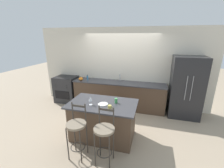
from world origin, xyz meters
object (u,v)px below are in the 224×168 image
refrigerator (186,88)px  dinner_plate (103,104)px  bar_stool_far (104,135)px  soap_bottle (87,78)px  coffee_mug (110,107)px  pumpkin_decoration (81,79)px  tumbler_cup (116,101)px  bar_stool_near (77,130)px  wine_glass (90,99)px  oven_range (67,89)px

refrigerator → dinner_plate: refrigerator is taller
bar_stool_far → soap_bottle: size_ratio=6.14×
coffee_mug → pumpkin_decoration: 2.41m
tumbler_cup → soap_bottle: bearing=132.0°
bar_stool_near → soap_bottle: bar_stool_near is taller
refrigerator → tumbler_cup: bearing=-138.1°
tumbler_cup → refrigerator: bearing=41.9°
bar_stool_far → pumpkin_decoration: size_ratio=7.61×
wine_glass → tumbler_cup: size_ratio=1.76×
refrigerator → pumpkin_decoration: bearing=-178.1°
dinner_plate → coffee_mug: size_ratio=2.11×
oven_range → coffee_mug: size_ratio=8.78×
tumbler_cup → soap_bottle: 2.17m
oven_range → pumpkin_decoration: pumpkin_decoration is taller
refrigerator → soap_bottle: 3.22m
bar_stool_near → tumbler_cup: bar_stool_near is taller
wine_glass → coffee_mug: wine_glass is taller
wine_glass → pumpkin_decoration: (-1.11, 1.72, -0.08)m
coffee_mug → soap_bottle: size_ratio=0.58×
dinner_plate → pumpkin_decoration: 2.14m
dinner_plate → wine_glass: (-0.27, -0.09, 0.13)m
coffee_mug → pumpkin_decoration: pumpkin_decoration is taller
oven_range → pumpkin_decoration: (0.70, -0.14, 0.49)m
dinner_plate → soap_bottle: (-1.19, 1.77, 0.07)m
bar_stool_near → coffee_mug: size_ratio=10.51×
wine_glass → dinner_plate: bearing=18.7°
coffee_mug → pumpkin_decoration: size_ratio=0.72×
oven_range → dinner_plate: 2.76m
refrigerator → bar_stool_near: bearing=-134.2°
bar_stool_far → dinner_plate: 0.79m
bar_stool_near → bar_stool_far: (0.57, -0.00, 0.00)m
wine_glass → tumbler_cup: bearing=24.6°
oven_range → soap_bottle: size_ratio=5.13×
refrigerator → coffee_mug: 2.65m
wine_glass → coffee_mug: (0.48, -0.08, -0.10)m
bar_stool_near → dinner_plate: bar_stool_near is taller
refrigerator → oven_range: bearing=179.6°
bar_stool_far → soap_bottle: (-1.44, 2.45, 0.36)m
bar_stool_near → coffee_mug: bar_stool_near is taller
bar_stool_far → tumbler_cup: (0.01, 0.84, 0.34)m
pumpkin_decoration → soap_bottle: bearing=35.2°
oven_range → tumbler_cup: (2.34, -1.62, 0.49)m
refrigerator → oven_range: refrigerator is taller
dinner_plate → tumbler_cup: size_ratio=2.05×
tumbler_cup → pumpkin_decoration: 2.21m
oven_range → coffee_mug: bearing=-40.3°
refrigerator → bar_stool_near: (-2.36, -2.43, -0.30)m
bar_stool_near → bar_stool_far: bearing=-0.4°
oven_range → wine_glass: (1.81, -1.86, 0.57)m
wine_glass → coffee_mug: 0.49m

